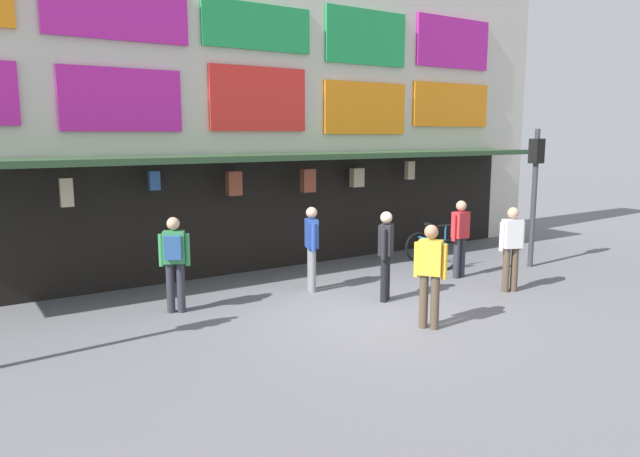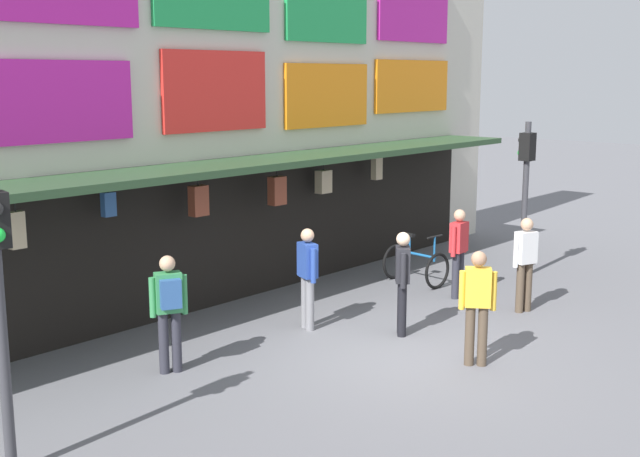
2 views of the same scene
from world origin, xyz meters
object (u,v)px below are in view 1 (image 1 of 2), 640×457
object	(u,v)px
pedestrian_in_red	(312,244)
pedestrian_in_green	(512,244)
pedestrian_in_white	(386,251)
pedestrian_in_blue	(174,257)
traffic_light_far	(535,176)
pedestrian_in_black	(430,271)
pedestrian_in_purple	(460,235)
bicycle_parked	(432,249)

from	to	relation	value
pedestrian_in_red	pedestrian_in_green	world-z (taller)	same
pedestrian_in_white	pedestrian_in_blue	xyz separation A→B (m)	(-3.53, 1.42, 0.04)
traffic_light_far	pedestrian_in_green	xyz separation A→B (m)	(-2.22, -1.21, -1.19)
pedestrian_in_red	pedestrian_in_white	xyz separation A→B (m)	(0.77, -1.34, 0.00)
pedestrian_in_black	pedestrian_in_purple	xyz separation A→B (m)	(2.92, 2.13, 0.00)
traffic_light_far	pedestrian_in_black	size ratio (longest dim) A/B	1.90
bicycle_parked	pedestrian_in_blue	size ratio (longest dim) A/B	0.73
pedestrian_in_red	pedestrian_in_green	distance (m)	3.92
traffic_light_far	pedestrian_in_purple	bearing A→B (deg)	175.96
pedestrian_in_white	pedestrian_in_blue	bearing A→B (deg)	158.10
pedestrian_in_white	pedestrian_in_green	distance (m)	2.62
pedestrian_in_black	pedestrian_in_purple	size ratio (longest dim) A/B	1.00
pedestrian_in_white	bicycle_parked	bearing A→B (deg)	30.96
pedestrian_in_white	pedestrian_in_purple	xyz separation A→B (m)	(2.49, 0.51, 0.00)
pedestrian_in_green	traffic_light_far	bearing A→B (deg)	28.55
pedestrian_in_blue	pedestrian_in_purple	world-z (taller)	same
pedestrian_in_white	pedestrian_in_black	size ratio (longest dim) A/B	1.00
bicycle_parked	pedestrian_in_red	world-z (taller)	pedestrian_in_red
pedestrian_in_red	pedestrian_in_green	bearing A→B (deg)	-34.00
pedestrian_in_black	pedestrian_in_green	size ratio (longest dim) A/B	1.00
pedestrian_in_red	pedestrian_in_white	size ratio (longest dim) A/B	1.00
traffic_light_far	pedestrian_in_purple	distance (m)	2.51
pedestrian_in_green	pedestrian_in_red	bearing A→B (deg)	146.00
pedestrian_in_green	pedestrian_in_black	bearing A→B (deg)	-165.24
pedestrian_in_purple	pedestrian_in_green	bearing A→B (deg)	-90.64
pedestrian_in_blue	pedestrian_in_black	distance (m)	4.33
bicycle_parked	pedestrian_in_purple	size ratio (longest dim) A/B	0.73
pedestrian_in_black	pedestrian_in_purple	bearing A→B (deg)	36.08
pedestrian_in_red	pedestrian_in_black	xyz separation A→B (m)	(0.34, -2.96, 0.00)
traffic_light_far	pedestrian_in_black	world-z (taller)	traffic_light_far
pedestrian_in_blue	traffic_light_far	bearing A→B (deg)	-7.36
traffic_light_far	pedestrian_in_blue	xyz separation A→B (m)	(-8.22, 1.06, -1.16)
pedestrian_in_blue	pedestrian_in_purple	distance (m)	6.08
bicycle_parked	pedestrian_in_white	xyz separation A→B (m)	(-2.82, -1.69, 0.55)
pedestrian_in_red	pedestrian_in_black	size ratio (longest dim) A/B	1.00
traffic_light_far	pedestrian_in_black	bearing A→B (deg)	-158.94
traffic_light_far	pedestrian_in_red	world-z (taller)	traffic_light_far
bicycle_parked	pedestrian_in_purple	bearing A→B (deg)	-105.55
pedestrian_in_black	pedestrian_in_green	bearing A→B (deg)	14.76
traffic_light_far	pedestrian_in_blue	world-z (taller)	traffic_light_far
pedestrian_in_white	traffic_light_far	bearing A→B (deg)	4.33
bicycle_parked	pedestrian_in_black	bearing A→B (deg)	-134.50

